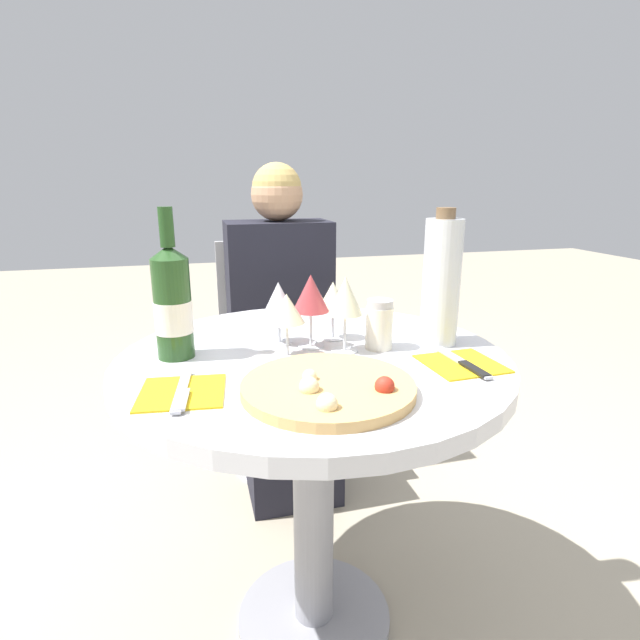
% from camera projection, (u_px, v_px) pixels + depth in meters
% --- Properties ---
extents(ground_plane, '(12.00, 12.00, 0.00)m').
position_uv_depth(ground_plane, '(314.00, 619.00, 1.30)').
color(ground_plane, '#9E937F').
rests_on(ground_plane, ground).
extents(dining_table, '(0.86, 0.86, 0.74)m').
position_uv_depth(dining_table, '(313.00, 416.00, 1.15)').
color(dining_table, gray).
rests_on(dining_table, ground_plane).
extents(chair_behind_diner, '(0.42, 0.42, 0.88)m').
position_uv_depth(chair_behind_diner, '(278.00, 358.00, 1.97)').
color(chair_behind_diner, '#ADADB2').
rests_on(chair_behind_diner, ground_plane).
extents(seated_diner, '(0.37, 0.44, 1.17)m').
position_uv_depth(seated_diner, '(284.00, 348.00, 1.81)').
color(seated_diner, black).
rests_on(seated_diner, ground_plane).
extents(pizza_large, '(0.32, 0.32, 0.04)m').
position_uv_depth(pizza_large, '(329.00, 387.00, 0.90)').
color(pizza_large, tan).
rests_on(pizza_large, dining_table).
extents(wine_bottle, '(0.08, 0.08, 0.32)m').
position_uv_depth(wine_bottle, '(173.00, 303.00, 1.06)').
color(wine_bottle, '#23471E').
rests_on(wine_bottle, dining_table).
extents(tall_carafe, '(0.09, 0.09, 0.31)m').
position_uv_depth(tall_carafe, '(442.00, 282.00, 1.13)').
color(tall_carafe, silver).
rests_on(tall_carafe, dining_table).
extents(sugar_shaker, '(0.06, 0.06, 0.11)m').
position_uv_depth(sugar_shaker, '(380.00, 325.00, 1.12)').
color(sugar_shaker, silver).
rests_on(sugar_shaker, dining_table).
extents(wine_glass_center, '(0.08, 0.08, 0.17)m').
position_uv_depth(wine_glass_center, '(311.00, 294.00, 1.12)').
color(wine_glass_center, silver).
rests_on(wine_glass_center, dining_table).
extents(wine_glass_back_left, '(0.08, 0.08, 0.15)m').
position_uv_depth(wine_glass_back_left, '(279.00, 300.00, 1.15)').
color(wine_glass_back_left, silver).
rests_on(wine_glass_back_left, dining_table).
extents(wine_glass_front_right, '(0.08, 0.08, 0.17)m').
position_uv_depth(wine_glass_front_right, '(345.00, 297.00, 1.09)').
color(wine_glass_front_right, silver).
rests_on(wine_glass_front_right, dining_table).
extents(wine_glass_back_right, '(0.07, 0.07, 0.14)m').
position_uv_depth(wine_glass_back_right, '(333.00, 296.00, 1.18)').
color(wine_glass_back_right, silver).
rests_on(wine_glass_back_right, dining_table).
extents(wine_glass_front_left, '(0.08, 0.08, 0.14)m').
position_uv_depth(wine_glass_front_left, '(286.00, 309.00, 1.07)').
color(wine_glass_front_left, silver).
rests_on(wine_glass_front_left, dining_table).
extents(place_setting_left, '(0.17, 0.19, 0.01)m').
position_uv_depth(place_setting_left, '(182.00, 392.00, 0.90)').
color(place_setting_left, gold).
rests_on(place_setting_left, dining_table).
extents(place_setting_right, '(0.16, 0.19, 0.01)m').
position_uv_depth(place_setting_right, '(462.00, 364.00, 1.04)').
color(place_setting_right, gold).
rests_on(place_setting_right, dining_table).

